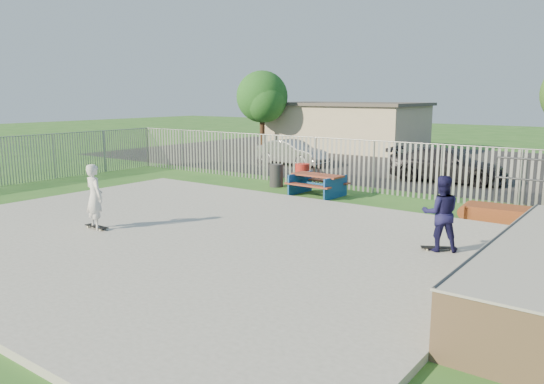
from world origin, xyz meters
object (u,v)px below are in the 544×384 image
Objects in this scene: funbox at (504,214)px; trash_bin_grey at (276,175)px; trash_bin_red at (302,176)px; car_silver at (292,153)px; car_dark at (446,165)px; skater_navy at (441,213)px; skater_white at (95,197)px; picnic_table at (317,185)px; tree_left at (262,97)px.

funbox is 2.34× the size of trash_bin_grey.
car_silver is (-4.24, 5.41, 0.20)m from trash_bin_red.
car_dark reaches higher than trash_bin_grey.
funbox is 1.24× the size of skater_navy.
skater_navy reaches higher than trash_bin_red.
car_dark reaches higher than funbox.
trash_bin_red is at bearing -67.66° from skater_navy.
car_dark is at bearing -97.46° from skater_white.
picnic_table is 1.13× the size of skater_navy.
car_dark reaches higher than picnic_table.
trash_bin_red is 1.07m from trash_bin_grey.
trash_bin_red is 0.24× the size of car_silver.
skater_white reaches higher than picnic_table.
picnic_table is at bearing -67.31° from skater_navy.
car_silver is at bearing -40.90° from tree_left.
tree_left is at bearing 141.89° from funbox.
picnic_table is at bearing -134.28° from car_silver.
tree_left is at bearing 53.97° from car_silver.
car_silver is 15.38m from skater_white.
car_silver is 2.29× the size of skater_white.
skater_white is (9.94, -20.14, -2.54)m from tree_left.
trash_bin_grey is 0.19× the size of car_dark.
skater_white reaches higher than car_silver.
trash_bin_red is at bearing -81.91° from skater_white.
tree_left reaches higher than picnic_table.
tree_left is 3.02× the size of skater_navy.
skater_navy is (18.04, -16.61, -2.54)m from tree_left.
tree_left reaches higher than car_dark.
funbox is 13.98m from car_silver.
funbox is at bearing -32.94° from tree_left.
car_dark is 2.81× the size of skater_navy.
car_dark is 15.92m from tree_left.
car_silver is at bearing 133.46° from picnic_table.
tree_left reaches higher than funbox.
trash_bin_grey is at bearing 131.00° from car_dark.
trash_bin_red is 9.77m from skater_navy.
trash_bin_red is 0.18× the size of tree_left.
trash_bin_red is at bearing -137.01° from car_silver.
trash_bin_grey is (-8.98, 0.72, 0.26)m from funbox.
tree_left reaches higher than trash_bin_grey.
tree_left is (-18.36, 11.90, 3.36)m from funbox.
picnic_table is at bearing -39.07° from trash_bin_red.
car_silver is 2.29× the size of skater_navy.
skater_navy is at bearing -98.95° from funbox.
skater_white is at bearing -92.26° from trash_bin_red.
picnic_table is 8.71m from car_silver.
picnic_table is 7.91m from skater_navy.
picnic_table is 0.40× the size of car_dark.
skater_navy is at bearing -37.57° from trash_bin_red.
car_dark is 11.34m from skater_navy.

